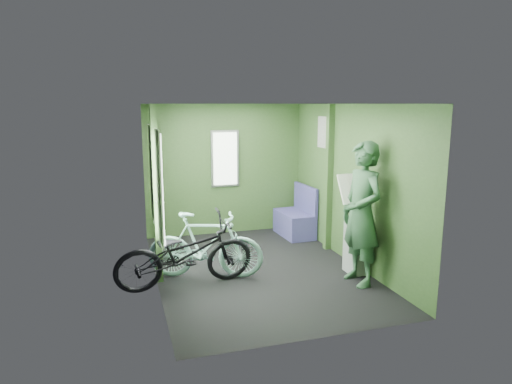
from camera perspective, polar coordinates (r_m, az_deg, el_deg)
room at (r=6.18m, az=-0.17°, el=2.93°), size 4.00×4.02×2.31m
bicycle_black at (r=5.99m, az=-8.68°, el=-11.75°), size 1.84×0.95×1.03m
bicycle_mint at (r=6.25m, az=-6.27°, el=-10.68°), size 1.62×0.99×0.96m
passenger at (r=5.96m, az=13.06°, el=-2.66°), size 0.51×0.77×1.85m
waste_box at (r=6.44m, az=12.41°, el=-6.52°), size 0.23×0.32×0.78m
bench_seat at (r=8.11m, az=4.97°, el=-3.61°), size 0.51×0.87×0.89m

